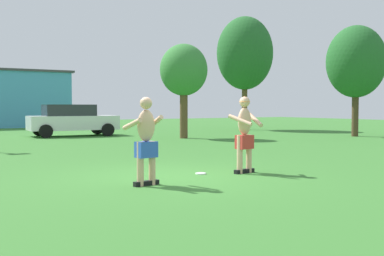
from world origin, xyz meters
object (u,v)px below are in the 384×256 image
(tree_left_field, at_px, (184,71))
(tree_behind_players, at_px, (245,54))
(car_white_mid_lot, at_px, (72,120))
(tree_right_field, at_px, (356,62))
(player_with_cap, at_px, (245,131))
(player_in_blue, at_px, (146,139))
(frisbee, at_px, (201,173))

(tree_left_field, bearing_deg, tree_behind_players, 32.85)
(car_white_mid_lot, distance_m, tree_right_field, 14.40)
(tree_right_field, height_order, tree_behind_players, tree_behind_players)
(tree_right_field, distance_m, tree_behind_players, 8.14)
(tree_right_field, relative_size, tree_behind_players, 0.77)
(tree_behind_players, bearing_deg, player_with_cap, -128.19)
(player_with_cap, height_order, player_in_blue, player_with_cap)
(player_in_blue, bearing_deg, tree_left_field, 56.03)
(player_with_cap, bearing_deg, player_in_blue, -173.12)
(player_with_cap, distance_m, car_white_mid_lot, 14.92)
(player_with_cap, xyz_separation_m, tree_behind_players, (12.03, 15.30, 3.86))
(player_in_blue, xyz_separation_m, car_white_mid_lot, (3.39, 15.21, -0.06))
(player_in_blue, distance_m, tree_left_field, 13.33)
(car_white_mid_lot, relative_size, tree_right_field, 0.81)
(tree_left_field, bearing_deg, player_in_blue, -123.97)
(player_in_blue, distance_m, tree_behind_players, 21.76)
(frisbee, bearing_deg, tree_left_field, 60.98)
(player_with_cap, relative_size, player_in_blue, 1.03)
(player_with_cap, height_order, frisbee, player_with_cap)
(player_in_blue, relative_size, tree_behind_players, 0.24)
(tree_behind_players, bearing_deg, tree_left_field, -147.15)
(car_white_mid_lot, height_order, tree_behind_players, tree_behind_players)
(tree_left_field, xyz_separation_m, tree_behind_players, (7.30, 4.72, 1.67))
(player_in_blue, height_order, tree_right_field, tree_right_field)
(frisbee, bearing_deg, player_in_blue, -157.24)
(frisbee, bearing_deg, tree_right_field, 26.83)
(player_in_blue, bearing_deg, tree_behind_players, 46.83)
(frisbee, distance_m, tree_behind_players, 20.32)
(player_with_cap, xyz_separation_m, player_in_blue, (-2.61, -0.32, -0.07))
(tree_left_field, relative_size, tree_behind_players, 0.62)
(car_white_mid_lot, xyz_separation_m, tree_behind_players, (11.25, 0.40, 3.99))
(tree_left_field, bearing_deg, frisbee, -119.02)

